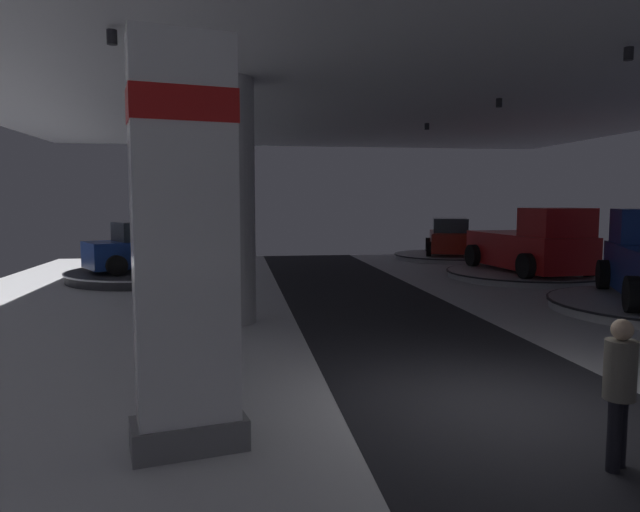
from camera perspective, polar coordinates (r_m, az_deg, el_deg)
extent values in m
cube|color=silver|center=(8.53, 17.39, -14.09)|extent=(24.00, 44.00, 0.05)
cube|color=#232328|center=(8.52, 17.40, -13.91)|extent=(4.40, 44.00, 0.01)
cylinder|color=black|center=(10.15, -19.76, 19.57)|extent=(0.16, 0.16, 0.22)
cylinder|color=black|center=(14.75, -16.08, 15.12)|extent=(0.16, 0.16, 0.22)
cylinder|color=black|center=(19.56, -14.66, 12.72)|extent=(0.16, 0.16, 0.22)
cylinder|color=black|center=(11.88, 28.04, 17.13)|extent=(0.16, 0.16, 0.22)
cylinder|color=black|center=(16.26, 17.18, 14.17)|extent=(0.16, 0.16, 0.22)
cylinder|color=black|center=(20.68, 10.46, 12.40)|extent=(0.16, 0.16, 0.22)
cylinder|color=#ADADB2|center=(13.33, -8.87, 5.22)|extent=(1.15, 1.15, 5.50)
cube|color=slate|center=(7.00, -12.73, -16.64)|extent=(1.38, 0.91, 0.35)
cube|color=white|center=(6.50, -13.15, 2.29)|extent=(1.20, 0.79, 4.20)
cube|color=red|center=(6.57, -13.41, 14.08)|extent=(1.23, 0.83, 0.36)
cylinder|color=#B7B7BC|center=(28.46, 12.58, -0.04)|extent=(5.13, 5.13, 0.25)
cylinder|color=black|center=(28.45, 12.58, 0.14)|extent=(5.23, 5.23, 0.05)
cube|color=maroon|center=(28.40, 12.61, 1.43)|extent=(3.00, 4.55, 0.90)
cube|color=#2D3842|center=(28.21, 12.65, 2.92)|extent=(2.07, 2.29, 0.70)
cylinder|color=black|center=(29.81, 10.54, 1.13)|extent=(0.42, 0.71, 0.68)
cylinder|color=black|center=(29.91, 14.37, 1.07)|extent=(0.42, 0.71, 0.68)
cylinder|color=black|center=(26.96, 10.63, 0.68)|extent=(0.42, 0.71, 0.68)
cylinder|color=black|center=(27.07, 14.86, 0.61)|extent=(0.42, 0.71, 0.68)
sphere|color=white|center=(30.42, 11.49, 1.92)|extent=(0.18, 0.18, 0.18)
sphere|color=white|center=(30.47, 13.35, 1.89)|extent=(0.18, 0.18, 0.18)
cylinder|color=#B7B7BC|center=(22.35, 19.58, -1.71)|extent=(5.57, 5.57, 0.25)
cylinder|color=black|center=(22.34, 19.58, -1.47)|extent=(5.68, 5.68, 0.05)
cube|color=red|center=(22.26, 19.65, 0.52)|extent=(2.47, 5.43, 1.20)
cube|color=red|center=(20.78, 22.21, 3.01)|extent=(2.01, 1.83, 1.00)
cube|color=#28333D|center=(21.20, 21.44, 3.08)|extent=(1.75, 0.20, 0.75)
cylinder|color=black|center=(21.44, 24.91, -0.73)|extent=(0.34, 0.86, 0.84)
cylinder|color=black|center=(20.11, 19.56, -0.92)|extent=(0.34, 0.86, 0.84)
cylinder|color=black|center=(24.48, 19.67, 0.17)|extent=(0.34, 0.86, 0.84)
cylinder|color=black|center=(23.32, 14.76, 0.06)|extent=(0.34, 0.86, 0.84)
cylinder|color=black|center=(18.54, 26.03, -1.64)|extent=(0.61, 0.88, 0.84)
cylinder|color=black|center=(14.93, 28.33, -3.34)|extent=(0.61, 0.88, 0.84)
cylinder|color=#B7B7BC|center=(26.81, -13.66, -0.31)|extent=(5.51, 5.51, 0.33)
cylinder|color=black|center=(26.80, -13.67, -0.02)|extent=(5.62, 5.62, 0.05)
cube|color=#2D5638|center=(26.75, -13.70, 1.34)|extent=(2.38, 4.41, 0.90)
cube|color=#2D3842|center=(26.56, -13.72, 2.93)|extent=(1.82, 2.10, 0.70)
cylinder|color=black|center=(28.16, -15.86, 0.94)|extent=(0.31, 0.70, 0.68)
cylinder|color=black|center=(28.25, -11.80, 1.05)|extent=(0.31, 0.70, 0.68)
cylinder|color=black|center=(25.32, -15.78, 0.45)|extent=(0.31, 0.70, 0.68)
cylinder|color=black|center=(25.41, -11.28, 0.57)|extent=(0.31, 0.70, 0.68)
sphere|color=white|center=(28.77, -14.89, 1.82)|extent=(0.18, 0.18, 0.18)
sphere|color=white|center=(28.82, -12.92, 1.87)|extent=(0.18, 0.18, 0.18)
cylinder|color=#333338|center=(21.51, -16.36, -1.77)|extent=(5.61, 5.61, 0.33)
cylinder|color=white|center=(21.49, -16.37, -1.41)|extent=(5.72, 5.72, 0.05)
cube|color=navy|center=(21.43, -16.42, 0.29)|extent=(4.56, 3.51, 0.90)
cube|color=#2D3842|center=(21.33, -16.85, 2.27)|extent=(2.40, 2.25, 0.70)
cylinder|color=black|center=(22.88, -13.83, -0.01)|extent=(0.71, 0.51, 0.68)
cylinder|color=black|center=(21.04, -11.83, -0.43)|extent=(0.71, 0.51, 0.68)
cylinder|color=black|center=(22.00, -20.76, -0.42)|extent=(0.71, 0.51, 0.68)
cylinder|color=black|center=(20.08, -19.33, -0.90)|extent=(0.71, 0.51, 0.68)
sphere|color=white|center=(22.62, -11.90, 0.95)|extent=(0.18, 0.18, 0.18)
sphere|color=white|center=(21.72, -10.86, 0.78)|extent=(0.18, 0.18, 0.18)
cylinder|color=black|center=(6.93, 26.93, -15.34)|extent=(0.14, 0.14, 0.80)
cylinder|color=black|center=(7.09, 27.37, -14.89)|extent=(0.14, 0.14, 0.80)
cylinder|color=#6B665B|center=(6.81, 27.39, -9.90)|extent=(0.32, 0.32, 0.62)
sphere|color=beige|center=(6.72, 27.55, -6.43)|extent=(0.22, 0.22, 0.22)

